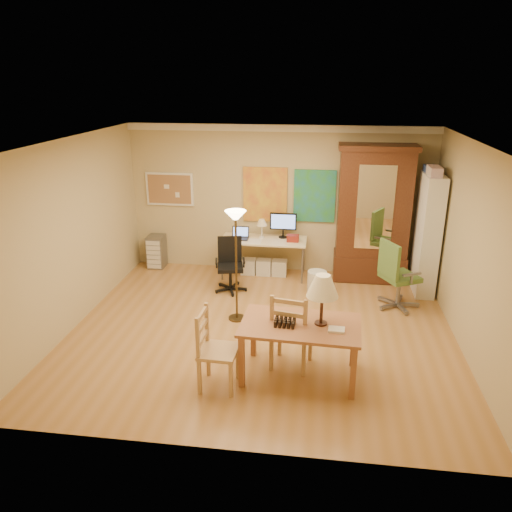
# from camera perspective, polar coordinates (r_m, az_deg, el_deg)

# --- Properties ---
(floor) EXTENTS (5.50, 5.50, 0.00)m
(floor) POSITION_cam_1_polar(r_m,az_deg,el_deg) (7.35, 0.65, -8.48)
(floor) COLOR #A5733A
(floor) RESTS_ON ground
(crown_molding) EXTENTS (5.50, 0.08, 0.12)m
(crown_molding) POSITION_cam_1_polar(r_m,az_deg,el_deg) (8.96, 2.73, 14.40)
(crown_molding) COLOR white
(crown_molding) RESTS_ON floor
(corkboard) EXTENTS (0.90, 0.04, 0.62)m
(corkboard) POSITION_cam_1_polar(r_m,az_deg,el_deg) (9.55, -9.84, 7.54)
(corkboard) COLOR #9A6C48
(corkboard) RESTS_ON floor
(art_panel_left) EXTENTS (0.80, 0.04, 1.00)m
(art_panel_left) POSITION_cam_1_polar(r_m,az_deg,el_deg) (9.18, 1.05, 7.03)
(art_panel_left) COLOR yellow
(art_panel_left) RESTS_ON floor
(art_panel_right) EXTENTS (0.75, 0.04, 0.95)m
(art_panel_right) POSITION_cam_1_polar(r_m,az_deg,el_deg) (9.13, 6.71, 6.81)
(art_panel_right) COLOR teal
(art_panel_right) RESTS_ON floor
(dining_table) EXTENTS (1.47, 0.93, 1.34)m
(dining_table) POSITION_cam_1_polar(r_m,az_deg,el_deg) (5.97, 6.01, -6.57)
(dining_table) COLOR brown
(dining_table) RESTS_ON floor
(ladder_chair_back) EXTENTS (0.55, 0.53, 1.03)m
(ladder_chair_back) POSITION_cam_1_polar(r_m,az_deg,el_deg) (6.30, 4.03, -8.74)
(ladder_chair_back) COLOR #9E7A48
(ladder_chair_back) RESTS_ON floor
(ladder_chair_left) EXTENTS (0.45, 0.47, 0.98)m
(ladder_chair_left) POSITION_cam_1_polar(r_m,az_deg,el_deg) (5.95, -4.60, -10.83)
(ladder_chair_left) COLOR #9E7A48
(ladder_chair_left) RESTS_ON floor
(torchiere_lamp) EXTENTS (0.31, 0.31, 1.70)m
(torchiere_lamp) POSITION_cam_1_polar(r_m,az_deg,el_deg) (7.17, -2.33, 2.59)
(torchiere_lamp) COLOR #42331A
(torchiere_lamp) RESTS_ON floor
(computer_desk) EXTENTS (1.54, 0.68, 1.17)m
(computer_desk) POSITION_cam_1_polar(r_m,az_deg,el_deg) (9.16, 1.08, 0.34)
(computer_desk) COLOR beige
(computer_desk) RESTS_ON floor
(office_chair_black) EXTENTS (0.57, 0.57, 0.92)m
(office_chair_black) POSITION_cam_1_polar(r_m,az_deg,el_deg) (8.58, -2.95, -2.37)
(office_chair_black) COLOR black
(office_chair_black) RESTS_ON floor
(office_chair_green) EXTENTS (0.69, 0.69, 1.12)m
(office_chair_green) POSITION_cam_1_polar(r_m,az_deg,el_deg) (8.23, 15.76, -3.76)
(office_chair_green) COLOR slate
(office_chair_green) RESTS_ON floor
(drawer_cart) EXTENTS (0.31, 0.37, 0.62)m
(drawer_cart) POSITION_cam_1_polar(r_m,az_deg,el_deg) (9.79, -11.30, 0.51)
(drawer_cart) COLOR slate
(drawer_cart) RESTS_ON floor
(armoire) EXTENTS (1.32, 0.62, 2.42)m
(armoire) POSITION_cam_1_polar(r_m,az_deg,el_deg) (9.04, 13.14, 3.70)
(armoire) COLOR #3C1A10
(armoire) RESTS_ON floor
(bookshelf) EXTENTS (0.30, 0.81, 2.02)m
(bookshelf) POSITION_cam_1_polar(r_m,az_deg,el_deg) (8.76, 18.98, 2.28)
(bookshelf) COLOR white
(bookshelf) RESTS_ON floor
(wastebin) EXTENTS (0.32, 0.32, 0.40)m
(wastebin) POSITION_cam_1_polar(r_m,az_deg,el_deg) (8.50, 6.96, -3.04)
(wastebin) COLOR silver
(wastebin) RESTS_ON floor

